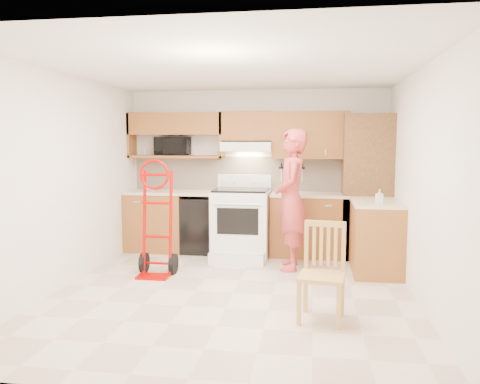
% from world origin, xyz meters
% --- Properties ---
extents(floor, '(4.00, 4.50, 0.02)m').
position_xyz_m(floor, '(0.00, 0.00, -0.01)').
color(floor, beige).
rests_on(floor, ground).
extents(ceiling, '(4.00, 4.50, 0.02)m').
position_xyz_m(ceiling, '(0.00, 0.00, 2.51)').
color(ceiling, white).
rests_on(ceiling, ground).
extents(wall_back, '(4.00, 0.02, 2.50)m').
position_xyz_m(wall_back, '(0.00, 2.26, 1.25)').
color(wall_back, white).
rests_on(wall_back, ground).
extents(wall_front, '(4.00, 0.02, 2.50)m').
position_xyz_m(wall_front, '(0.00, -2.26, 1.25)').
color(wall_front, white).
rests_on(wall_front, ground).
extents(wall_left, '(0.02, 4.50, 2.50)m').
position_xyz_m(wall_left, '(-2.01, 0.00, 1.25)').
color(wall_left, white).
rests_on(wall_left, ground).
extents(wall_right, '(0.02, 4.50, 2.50)m').
position_xyz_m(wall_right, '(2.01, 0.00, 1.25)').
color(wall_right, white).
rests_on(wall_right, ground).
extents(backsplash, '(3.92, 0.03, 0.55)m').
position_xyz_m(backsplash, '(0.00, 2.23, 1.20)').
color(backsplash, beige).
rests_on(backsplash, wall_back).
extents(lower_cab_left, '(0.90, 0.60, 0.90)m').
position_xyz_m(lower_cab_left, '(-1.55, 1.95, 0.45)').
color(lower_cab_left, brown).
rests_on(lower_cab_left, ground).
extents(dishwasher, '(0.60, 0.60, 0.85)m').
position_xyz_m(dishwasher, '(-0.80, 1.95, 0.42)').
color(dishwasher, black).
rests_on(dishwasher, ground).
extents(lower_cab_right, '(1.14, 0.60, 0.90)m').
position_xyz_m(lower_cab_right, '(0.83, 1.95, 0.45)').
color(lower_cab_right, brown).
rests_on(lower_cab_right, ground).
extents(countertop_left, '(1.50, 0.63, 0.04)m').
position_xyz_m(countertop_left, '(-1.25, 1.95, 0.92)').
color(countertop_left, beige).
rests_on(countertop_left, lower_cab_left).
extents(countertop_right, '(1.14, 0.63, 0.04)m').
position_xyz_m(countertop_right, '(0.83, 1.95, 0.92)').
color(countertop_right, beige).
rests_on(countertop_right, lower_cab_right).
extents(cab_return_right, '(0.60, 1.00, 0.90)m').
position_xyz_m(cab_return_right, '(1.70, 1.15, 0.45)').
color(cab_return_right, brown).
rests_on(cab_return_right, ground).
extents(countertop_return, '(0.63, 1.00, 0.04)m').
position_xyz_m(countertop_return, '(1.70, 1.15, 0.92)').
color(countertop_return, beige).
rests_on(countertop_return, cab_return_right).
extents(pantry_tall, '(0.70, 0.60, 2.10)m').
position_xyz_m(pantry_tall, '(1.65, 1.95, 1.05)').
color(pantry_tall, brown).
rests_on(pantry_tall, ground).
extents(upper_cab_left, '(1.50, 0.33, 0.34)m').
position_xyz_m(upper_cab_left, '(-1.25, 2.08, 1.98)').
color(upper_cab_left, brown).
rests_on(upper_cab_left, wall_back).
extents(upper_shelf_mw, '(1.50, 0.33, 0.04)m').
position_xyz_m(upper_shelf_mw, '(-1.25, 2.08, 1.47)').
color(upper_shelf_mw, brown).
rests_on(upper_shelf_mw, wall_back).
extents(upper_cab_center, '(0.76, 0.33, 0.44)m').
position_xyz_m(upper_cab_center, '(-0.12, 2.08, 1.94)').
color(upper_cab_center, brown).
rests_on(upper_cab_center, wall_back).
extents(upper_cab_right, '(1.14, 0.33, 0.70)m').
position_xyz_m(upper_cab_right, '(0.83, 2.08, 1.80)').
color(upper_cab_right, brown).
rests_on(upper_cab_right, wall_back).
extents(range_hood, '(0.76, 0.46, 0.14)m').
position_xyz_m(range_hood, '(-0.12, 2.02, 1.63)').
color(range_hood, white).
rests_on(range_hood, wall_back).
extents(knife_strip, '(0.40, 0.05, 0.29)m').
position_xyz_m(knife_strip, '(0.55, 2.21, 1.24)').
color(knife_strip, black).
rests_on(knife_strip, backsplash).
extents(microwave, '(0.53, 0.36, 0.29)m').
position_xyz_m(microwave, '(-1.31, 2.08, 1.63)').
color(microwave, black).
rests_on(microwave, upper_shelf_mw).
extents(range, '(0.82, 1.07, 1.20)m').
position_xyz_m(range, '(-0.16, 1.64, 0.60)').
color(range, white).
rests_on(range, ground).
extents(person, '(0.50, 0.72, 1.88)m').
position_xyz_m(person, '(0.59, 1.15, 0.94)').
color(person, '#BE3C3C').
rests_on(person, ground).
extents(hand_truck, '(0.53, 0.48, 1.34)m').
position_xyz_m(hand_truck, '(-1.10, 0.55, 0.67)').
color(hand_truck, '#B40200').
rests_on(hand_truck, ground).
extents(dining_chair, '(0.49, 0.52, 0.94)m').
position_xyz_m(dining_chair, '(0.97, -0.70, 0.47)').
color(dining_chair, '#D9AB51').
rests_on(dining_chair, ground).
extents(soap_bottle, '(0.09, 0.09, 0.18)m').
position_xyz_m(soap_bottle, '(1.70, 0.93, 1.03)').
color(soap_bottle, white).
rests_on(soap_bottle, countertop_return).
extents(bowl, '(0.27, 0.27, 0.05)m').
position_xyz_m(bowl, '(-1.61, 1.95, 0.97)').
color(bowl, white).
rests_on(bowl, countertop_left).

